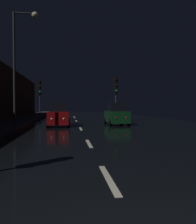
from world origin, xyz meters
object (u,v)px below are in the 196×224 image
object	(u,v)px
traffic_light_far_right	(116,89)
car_parked_right_far	(116,115)
traffic_light_far_left	(40,90)
streetlamp_overhead	(20,54)
car_approaching_headlights	(59,115)

from	to	relation	value
traffic_light_far_right	car_parked_right_far	size ratio (longest dim) A/B	1.23
traffic_light_far_left	streetlamp_overhead	size ratio (longest dim) A/B	0.62
traffic_light_far_left	streetlamp_overhead	distance (m)	12.23
streetlamp_overhead	car_parked_right_far	world-z (taller)	streetlamp_overhead
traffic_light_far_left	traffic_light_far_right	distance (m)	9.46
car_approaching_headlights	streetlamp_overhead	bearing A→B (deg)	-31.49
streetlamp_overhead	car_parked_right_far	distance (m)	10.10
traffic_light_far_right	car_parked_right_far	xyz separation A→B (m)	(-0.80, -3.91, -2.73)
streetlamp_overhead	car_approaching_headlights	world-z (taller)	streetlamp_overhead
car_approaching_headlights	traffic_light_far_right	bearing A→B (deg)	127.22
traffic_light_far_right	car_approaching_headlights	distance (m)	8.21
traffic_light_far_right	streetlamp_overhead	distance (m)	12.27
traffic_light_far_left	car_approaching_headlights	distance (m)	9.03
traffic_light_far_right	streetlamp_overhead	size ratio (longest dim) A/B	0.61
streetlamp_overhead	car_approaching_headlights	xyz separation A→B (m)	(2.40, 3.93, -4.40)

